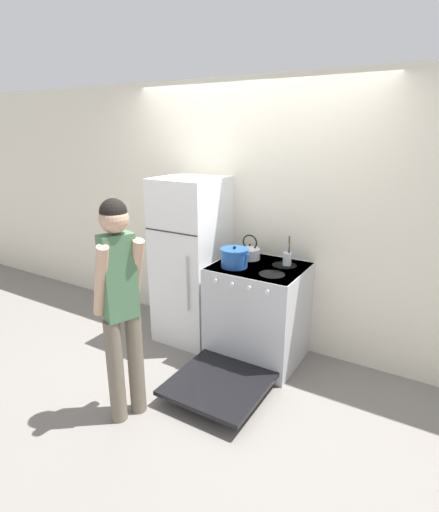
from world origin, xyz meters
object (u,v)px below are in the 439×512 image
refrigerator (191,261)px  person (120,300)px  tea_kettle (250,252)px  stove_range (256,314)px  dutch_oven_pot (234,258)px  utensil_jar (287,258)px

refrigerator → person: (0.29, -1.28, 0.12)m
person → tea_kettle: bearing=8.4°
tea_kettle → person: bearing=-102.5°
tea_kettle → person: size_ratio=0.15×
stove_range → dutch_oven_pot: dutch_oven_pot is taller
refrigerator → stove_range: bearing=-5.0°
dutch_oven_pot → utensil_jar: (0.39, 0.28, -0.02)m
dutch_oven_pot → stove_range: bearing=28.7°
refrigerator → stove_range: 0.85m
refrigerator → tea_kettle: refrigerator is taller
tea_kettle → person: 1.42m
refrigerator → utensil_jar: 0.99m
stove_range → tea_kettle: 0.58m
dutch_oven_pot → person: person is taller
dutch_oven_pot → person: (-0.29, -1.11, -0.05)m
stove_range → person: size_ratio=0.86×
tea_kettle → utensil_jar: 0.37m
refrigerator → dutch_oven_pot: size_ratio=5.72×
refrigerator → person: size_ratio=1.00×
stove_range → utensil_jar: 0.60m
tea_kettle → refrigerator: bearing=-169.5°
refrigerator → person: 1.31m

